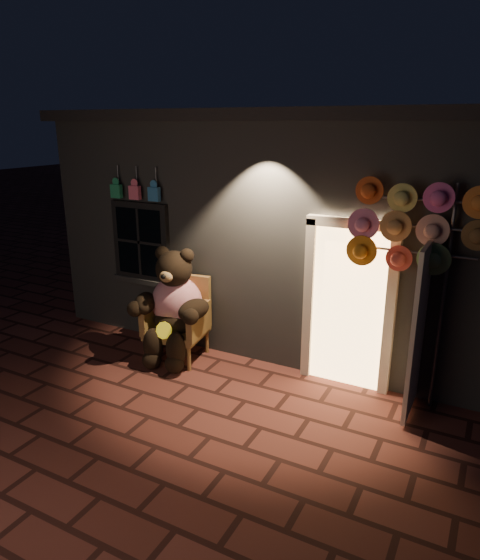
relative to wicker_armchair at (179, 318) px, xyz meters
The scene contains 5 objects.
ground 1.62m from the wicker_armchair, 48.00° to the right, with size 60.00×60.00×0.00m, color #5A2A22.
shop_building 3.25m from the wicker_armchair, 70.49° to the left, with size 7.30×5.95×3.51m.
wicker_armchair is the anchor object (origin of this frame).
teddy_bear 0.27m from the wicker_armchair, 85.02° to the right, with size 1.19×0.99×1.65m.
hat_rack 3.46m from the wicker_armchair, ahead, with size 1.52×0.22×2.70m.
Camera 1 is at (2.89, -4.40, 3.28)m, focal length 32.00 mm.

